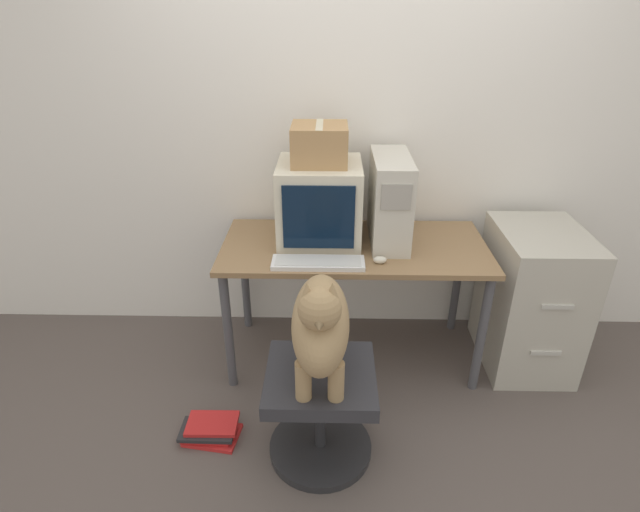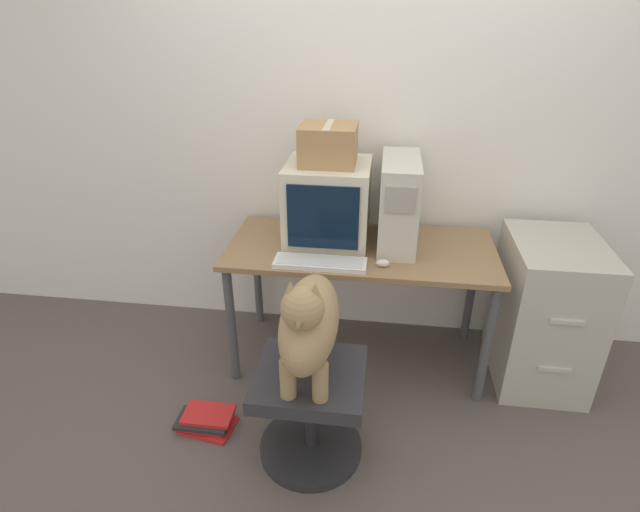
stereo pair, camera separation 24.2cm
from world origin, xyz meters
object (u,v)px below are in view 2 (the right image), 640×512
(crt_monitor, at_px, (328,202))
(book_stack_floor, at_px, (206,421))
(office_chair, at_px, (310,406))
(cardboard_box, at_px, (328,144))
(pc_tower, at_px, (399,202))
(keyboard, at_px, (320,263))
(dog, at_px, (309,322))
(filing_cabinet, at_px, (545,312))

(crt_monitor, relative_size, book_stack_floor, 1.50)
(office_chair, height_order, cardboard_box, cardboard_box)
(cardboard_box, bearing_deg, pc_tower, -0.54)
(keyboard, bearing_deg, crt_monitor, 89.98)
(keyboard, xyz_separation_m, dog, (0.02, -0.53, -0.00))
(crt_monitor, height_order, book_stack_floor, crt_monitor)
(filing_cabinet, xyz_separation_m, cardboard_box, (-1.22, 0.09, 0.87))
(pc_tower, height_order, keyboard, pc_tower)
(office_chair, xyz_separation_m, book_stack_floor, (-0.56, 0.08, -0.24))
(crt_monitor, relative_size, keyboard, 0.95)
(keyboard, bearing_deg, filing_cabinet, 10.76)
(filing_cabinet, bearing_deg, cardboard_box, 175.79)
(dog, xyz_separation_m, filing_cabinet, (1.20, 0.76, -0.34))
(keyboard, relative_size, filing_cabinet, 0.56)
(keyboard, bearing_deg, cardboard_box, 89.98)
(book_stack_floor, bearing_deg, crt_monitor, 54.70)
(office_chair, bearing_deg, cardboard_box, 91.57)
(keyboard, height_order, cardboard_box, cardboard_box)
(crt_monitor, bearing_deg, cardboard_box, 90.00)
(office_chair, bearing_deg, crt_monitor, 91.58)
(pc_tower, height_order, book_stack_floor, pc_tower)
(crt_monitor, relative_size, dog, 0.76)
(crt_monitor, relative_size, pc_tower, 0.90)
(book_stack_floor, bearing_deg, dog, -9.55)
(pc_tower, xyz_separation_m, dog, (-0.36, -0.85, -0.23))
(crt_monitor, distance_m, book_stack_floor, 1.31)
(dog, xyz_separation_m, book_stack_floor, (-0.56, 0.09, -0.73))
(crt_monitor, xyz_separation_m, office_chair, (0.02, -0.83, -0.69))
(pc_tower, relative_size, cardboard_box, 1.72)
(crt_monitor, height_order, pc_tower, pc_tower)
(office_chair, height_order, book_stack_floor, office_chair)
(pc_tower, bearing_deg, cardboard_box, 179.46)
(keyboard, xyz_separation_m, filing_cabinet, (1.22, 0.23, -0.35))
(crt_monitor, height_order, keyboard, crt_monitor)
(dog, distance_m, cardboard_box, 1.00)
(cardboard_box, bearing_deg, dog, -88.46)
(dog, distance_m, book_stack_floor, 0.92)
(keyboard, xyz_separation_m, office_chair, (0.02, -0.51, -0.48))
(pc_tower, relative_size, filing_cabinet, 0.59)
(filing_cabinet, relative_size, book_stack_floor, 2.82)
(filing_cabinet, height_order, book_stack_floor, filing_cabinet)
(crt_monitor, distance_m, office_chair, 1.08)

